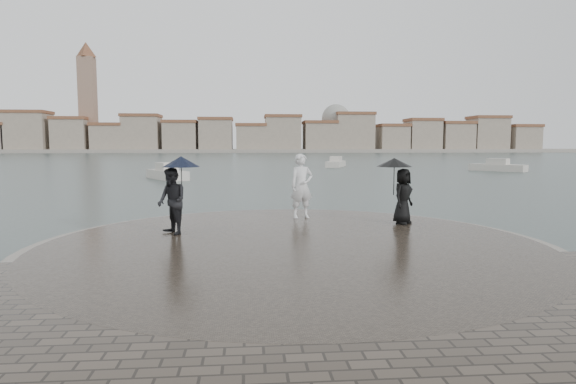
{
  "coord_description": "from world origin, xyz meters",
  "views": [
    {
      "loc": [
        -1.05,
        -7.84,
        2.7
      ],
      "look_at": [
        0.0,
        4.8,
        1.45
      ],
      "focal_mm": 30.0,
      "sensor_mm": 36.0,
      "label": 1
    }
  ],
  "objects": [
    {
      "name": "ground",
      "position": [
        0.0,
        0.0,
        0.0
      ],
      "size": [
        400.0,
        400.0,
        0.0
      ],
      "primitive_type": "plane",
      "color": "#2B3835",
      "rests_on": "ground"
    },
    {
      "name": "visitor_right",
      "position": [
        3.43,
        5.99,
        1.48
      ],
      "size": [
        1.24,
        1.1,
        1.95
      ],
      "color": "black",
      "rests_on": "quay_tip"
    },
    {
      "name": "kerb_ring",
      "position": [
        0.0,
        3.5,
        0.16
      ],
      "size": [
        12.5,
        12.5,
        0.32
      ],
      "primitive_type": "cylinder",
      "color": "gray",
      "rests_on": "ground"
    },
    {
      "name": "statue",
      "position": [
        0.65,
        7.34,
        1.39
      ],
      "size": [
        0.85,
        0.67,
        2.05
      ],
      "primitive_type": "imported",
      "rotation": [
        0.0,
        0.0,
        0.27
      ],
      "color": "silver",
      "rests_on": "quay_tip"
    },
    {
      "name": "boats",
      "position": [
        8.94,
        40.3,
        0.38
      ],
      "size": [
        36.52,
        25.36,
        1.5
      ],
      "color": "beige",
      "rests_on": "ground"
    },
    {
      "name": "quay_tip",
      "position": [
        0.0,
        3.5,
        0.18
      ],
      "size": [
        11.9,
        11.9,
        0.36
      ],
      "primitive_type": "cylinder",
      "color": "#2D261E",
      "rests_on": "ground"
    },
    {
      "name": "visitor_left",
      "position": [
        -2.99,
        4.84,
        1.46
      ],
      "size": [
        1.26,
        1.14,
        2.04
      ],
      "color": "black",
      "rests_on": "quay_tip"
    },
    {
      "name": "far_skyline",
      "position": [
        -6.29,
        160.71,
        5.61
      ],
      "size": [
        260.0,
        20.0,
        37.0
      ],
      "color": "gray",
      "rests_on": "ground"
    }
  ]
}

